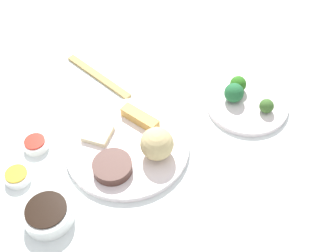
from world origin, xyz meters
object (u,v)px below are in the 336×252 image
at_px(main_plate, 127,146).
at_px(sauce_ramekin_hot_mustard, 17,177).
at_px(sauce_ramekin_sweet_and_sour, 36,144).
at_px(soy_sauce_bowl, 48,214).
at_px(broccoli_plate, 247,104).
at_px(chopsticks_pair, 98,76).

distance_m(main_plate, sauce_ramekin_hot_mustard, 0.26).
bearing_deg(sauce_ramekin_sweet_and_sour, main_plate, 8.79).
xyz_separation_m(main_plate, soy_sauce_bowl, (-0.12, -0.21, 0.01)).
xyz_separation_m(broccoli_plate, chopsticks_pair, (-0.41, 0.04, -0.00)).
bearing_deg(soy_sauce_bowl, chopsticks_pair, 92.31).
bearing_deg(main_plate, chopsticks_pair, 121.37).
height_order(main_plate, sauce_ramekin_sweet_and_sour, sauce_ramekin_sweet_and_sour).
distance_m(broccoli_plate, chopsticks_pair, 0.41).
distance_m(broccoli_plate, sauce_ramekin_hot_mustard, 0.59).
relative_size(sauce_ramekin_sweet_and_sour, sauce_ramekin_hot_mustard, 1.00).
bearing_deg(main_plate, soy_sauce_bowl, -119.82).
distance_m(main_plate, soy_sauce_bowl, 0.24).
height_order(soy_sauce_bowl, sauce_ramekin_hot_mustard, soy_sauce_bowl).
height_order(soy_sauce_bowl, chopsticks_pair, soy_sauce_bowl).
height_order(sauce_ramekin_sweet_and_sour, sauce_ramekin_hot_mustard, same).
relative_size(sauce_ramekin_sweet_and_sour, chopsticks_pair, 0.25).
xyz_separation_m(broccoli_plate, sauce_ramekin_hot_mustard, (-0.50, -0.31, 0.00)).
relative_size(main_plate, chopsticks_pair, 1.23).
bearing_deg(chopsticks_pair, sauce_ramekin_hot_mustard, -103.97).
xyz_separation_m(sauce_ramekin_sweet_and_sour, chopsticks_pair, (0.08, 0.26, -0.01)).
bearing_deg(chopsticks_pair, sauce_ramekin_sweet_and_sour, -107.29).
height_order(broccoli_plate, soy_sauce_bowl, soy_sauce_bowl).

